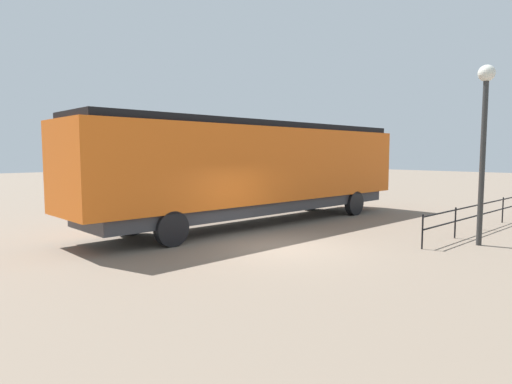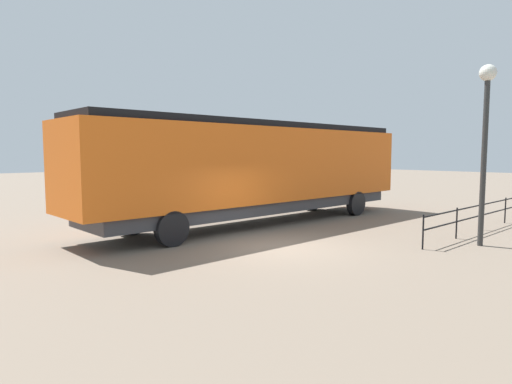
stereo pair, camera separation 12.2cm
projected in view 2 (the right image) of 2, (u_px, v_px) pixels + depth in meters
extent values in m
plane|color=#756656|center=(279.00, 248.00, 13.09)|extent=(120.00, 120.00, 0.00)
cube|color=orange|center=(259.00, 164.00, 17.34)|extent=(2.88, 15.30, 2.82)
cube|color=black|center=(351.00, 170.00, 21.65)|extent=(2.77, 2.70, 1.97)
cube|color=black|center=(259.00, 125.00, 17.20)|extent=(2.59, 14.69, 0.24)
cube|color=#38383D|center=(259.00, 205.00, 17.48)|extent=(2.59, 14.08, 0.45)
cylinder|color=black|center=(312.00, 199.00, 21.77)|extent=(0.30, 1.10, 1.10)
cylinder|color=black|center=(356.00, 203.00, 19.89)|extent=(0.30, 1.10, 1.10)
cylinder|color=black|center=(132.00, 219.00, 15.11)|extent=(0.30, 1.10, 1.10)
cylinder|color=black|center=(172.00, 229.00, 13.24)|extent=(0.30, 1.10, 1.10)
cylinder|color=#2D2D2D|center=(484.00, 163.00, 13.16)|extent=(0.16, 0.16, 5.08)
sphere|color=silver|center=(488.00, 73.00, 12.92)|extent=(0.49, 0.49, 0.49)
cube|color=black|center=(484.00, 204.00, 16.00)|extent=(0.04, 9.52, 0.04)
cube|color=black|center=(483.00, 215.00, 16.04)|extent=(0.04, 9.52, 0.04)
cylinder|color=black|center=(423.00, 232.00, 12.81)|extent=(0.05, 0.05, 1.05)
cylinder|color=black|center=(457.00, 223.00, 14.42)|extent=(0.05, 0.05, 1.05)
cylinder|color=black|center=(483.00, 216.00, 16.04)|extent=(0.05, 0.05, 1.05)
cylinder|color=black|center=(505.00, 210.00, 17.66)|extent=(0.05, 0.05, 1.05)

